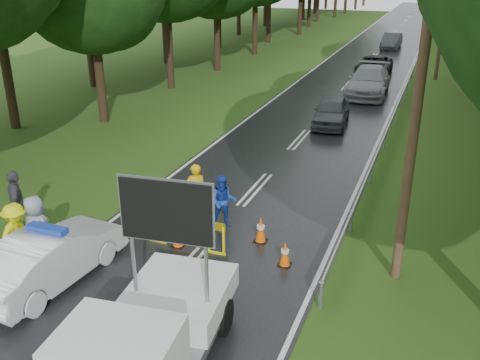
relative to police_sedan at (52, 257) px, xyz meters
The scene contains 21 objects.
ground 3.16m from the police_sedan, 24.70° to the left, with size 160.00×160.00×0.00m, color #274714.
road 31.42m from the police_sedan, 84.89° to the left, with size 7.00×140.00×0.02m, color black.
guardrail 31.63m from the police_sedan, 78.14° to the left, with size 0.12×60.06×0.70m.
utility_pole_near 9.68m from the police_sedan, 22.34° to the left, with size 1.40×0.24×10.00m.
utility_pole_mid 30.67m from the police_sedan, 74.72° to the left, with size 1.40×0.24×10.00m.
police_sedan is the anchor object (origin of this frame).
work_truck 4.59m from the police_sedan, 28.91° to the right, with size 2.54×4.85×3.72m.
barrier 3.58m from the police_sedan, 48.62° to the left, with size 2.37×0.08×0.98m.
officer 4.85m from the police_sedan, 67.79° to the left, with size 0.66×0.44×1.82m, color gold.
civilian 5.14m from the police_sedan, 56.60° to the left, with size 0.80×0.62×1.65m, color #1839A1.
bystander_left 1.36m from the police_sedan, 166.62° to the left, with size 1.16×0.67×1.80m, color yellow.
bystander_mid 3.11m from the police_sedan, 146.15° to the left, with size 1.16×0.48×1.98m, color #414349.
bystander_right 1.24m from the police_sedan, 144.91° to the left, with size 0.92×0.60×1.89m, color gray.
queue_car_first 16.57m from the police_sedan, 77.46° to the left, with size 1.60×3.97×1.35m, color #45484D.
queue_car_second 23.57m from the police_sedan, 79.34° to the left, with size 2.30×5.65×1.64m, color gray.
queue_car_third 29.43m from the police_sedan, 82.42° to the left, with size 2.20×4.77×1.33m, color black.
queue_car_fourth 42.39m from the police_sedan, 85.05° to the left, with size 1.45×4.17×1.37m, color #43454B.
cone_center 3.44m from the police_sedan, 52.46° to the left, with size 0.37×0.37×0.79m.
cone_far 5.65m from the police_sedan, 42.15° to the left, with size 0.37×0.37×0.79m.
cone_left_mid 4.35m from the police_sedan, 97.97° to the left, with size 0.32×0.32×0.68m.
cone_right 5.91m from the police_sedan, 28.20° to the left, with size 0.34×0.34×0.73m.
Camera 1 is at (5.65, -10.36, 7.51)m, focal length 40.00 mm.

